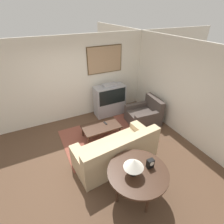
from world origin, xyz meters
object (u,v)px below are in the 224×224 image
at_px(couch, 116,152).
at_px(coffee_table, 101,127).
at_px(console_table, 138,174).
at_px(mantel_clock, 150,163).
at_px(tv, 110,100).
at_px(table_lamp, 134,163).
at_px(armchair, 144,115).

bearing_deg(couch, coffee_table, -98.96).
bearing_deg(console_table, mantel_clock, -2.56).
xyz_separation_m(tv, console_table, (-0.95, -3.17, 0.13)).
distance_m(table_lamp, mantel_clock, 0.42).
relative_size(couch, coffee_table, 1.93).
bearing_deg(armchair, console_table, -33.87).
bearing_deg(mantel_clock, console_table, 177.44).
relative_size(coffee_table, mantel_clock, 5.79).
relative_size(tv, armchair, 1.11).
relative_size(console_table, table_lamp, 3.12).
relative_size(couch, mantel_clock, 11.14).
height_order(console_table, mantel_clock, mantel_clock).
height_order(tv, armchair, tv).
distance_m(couch, mantel_clock, 1.15).
bearing_deg(console_table, couch, 85.50).
relative_size(couch, armchair, 2.00).
bearing_deg(console_table, armchair, 51.27).
height_order(couch, coffee_table, couch).
relative_size(armchair, coffee_table, 0.96).
height_order(coffee_table, table_lamp, table_lamp).
height_order(armchair, console_table, armchair).
bearing_deg(table_lamp, console_table, 4.84).
bearing_deg(armchair, mantel_clock, -29.29).
xyz_separation_m(table_lamp, mantel_clock, (0.38, -0.00, -0.19)).
bearing_deg(coffee_table, table_lamp, -97.21).
xyz_separation_m(armchair, coffee_table, (-1.59, -0.07, 0.07)).
bearing_deg(tv, armchair, -52.64).
xyz_separation_m(armchair, mantel_clock, (-1.47, -2.17, 0.56)).
bearing_deg(console_table, coffee_table, 86.09).
bearing_deg(mantel_clock, coffee_table, 93.16).
xyz_separation_m(couch, console_table, (-0.08, -1.00, 0.36)).
bearing_deg(couch, armchair, -150.61).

